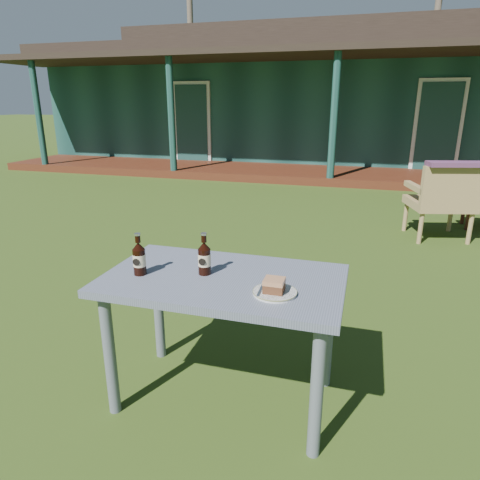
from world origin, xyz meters
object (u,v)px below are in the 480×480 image
(armchair_left, at_px, (443,198))
(cola_bottle_far, at_px, (139,258))
(plate, at_px, (275,292))
(cola_bottle_near, at_px, (204,258))
(cafe_table, at_px, (223,295))
(cake_slice, at_px, (274,285))

(armchair_left, bearing_deg, cola_bottle_far, -119.08)
(armchair_left, bearing_deg, plate, -109.29)
(armchair_left, bearing_deg, cola_bottle_near, -115.62)
(cola_bottle_far, relative_size, armchair_left, 0.25)
(cafe_table, xyz_separation_m, cake_slice, (0.29, -0.13, 0.15))
(plate, xyz_separation_m, cola_bottle_near, (-0.39, 0.13, 0.08))
(plate, xyz_separation_m, cake_slice, (-0.00, -0.00, 0.04))
(cafe_table, xyz_separation_m, armchair_left, (1.52, 3.40, -0.12))
(plate, bearing_deg, cola_bottle_far, 177.09)
(cafe_table, height_order, cola_bottle_far, cola_bottle_far)
(cafe_table, relative_size, cake_slice, 13.04)
(cafe_table, distance_m, plate, 0.34)
(plate, bearing_deg, cake_slice, -122.65)
(cafe_table, distance_m, armchair_left, 3.73)
(cake_slice, distance_m, cola_bottle_near, 0.42)
(cafe_table, relative_size, cola_bottle_near, 5.49)
(cake_slice, bearing_deg, armchair_left, 70.69)
(cafe_table, distance_m, cake_slice, 0.35)
(cafe_table, distance_m, cola_bottle_near, 0.21)
(plate, bearing_deg, cafe_table, 156.73)
(cafe_table, relative_size, plate, 5.88)
(plate, xyz_separation_m, armchair_left, (1.23, 3.52, -0.23))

